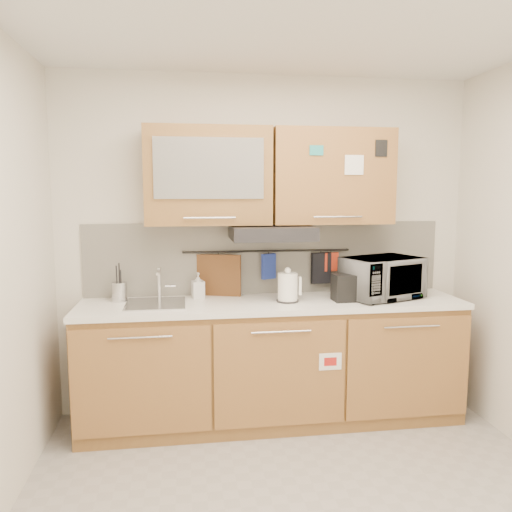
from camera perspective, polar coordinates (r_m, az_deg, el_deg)
name	(u,v)px	position (r m, az deg, el deg)	size (l,w,h in m)	color
wall_back	(266,245)	(3.93, 1.19, 1.23)	(3.20, 3.20, 0.00)	silver
base_cabinet	(273,368)	(3.83, 1.91, -12.69)	(2.80, 0.64, 0.88)	olive
countertop	(273,304)	(3.69, 1.95, -5.47)	(2.82, 0.62, 0.04)	white
backsplash	(267,258)	(3.93, 1.21, -0.24)	(2.80, 0.02, 0.56)	silver
upper_cabinets	(270,176)	(3.73, 1.58, 9.07)	(1.82, 0.37, 0.70)	olive
range_hood	(272,233)	(3.67, 1.82, 2.68)	(0.60, 0.46, 0.10)	black
sink	(156,304)	(3.65, -11.38, -5.35)	(0.42, 0.40, 0.26)	silver
utensil_rail	(267,251)	(3.88, 1.30, 0.57)	(0.02, 0.02, 1.30)	black
utensil_crock	(120,291)	(3.80, -15.33, -3.91)	(0.11, 0.11, 0.28)	#BABBBF
kettle	(288,288)	(3.65, 3.66, -3.68)	(0.18, 0.16, 0.25)	white
toaster	(351,287)	(3.75, 10.77, -3.51)	(0.27, 0.16, 0.20)	black
microwave	(382,278)	(3.88, 14.20, -2.42)	(0.56, 0.38, 0.31)	#999999
soap_bottle	(198,285)	(3.79, -6.63, -3.36)	(0.09, 0.09, 0.20)	#999999
cutting_board	(219,282)	(3.86, -4.27, -2.97)	(0.34, 0.03, 0.42)	brown
oven_mitt	(269,266)	(3.88, 1.45, -1.19)	(0.12, 0.03, 0.20)	#21359B
dark_pouch	(321,268)	(3.98, 7.44, -1.39)	(0.16, 0.04, 0.24)	black
pot_holder	(331,262)	(3.99, 8.59, -0.67)	(0.12, 0.02, 0.15)	red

